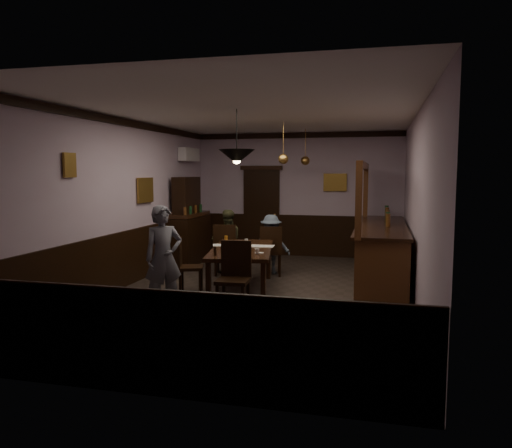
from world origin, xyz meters
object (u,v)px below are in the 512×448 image
(dining_table, at_px, (242,252))
(chair_far_right, at_px, (271,249))
(person_seated_right, at_px, (271,244))
(chair_side, at_px, (186,263))
(bar_counter, at_px, (381,251))
(chair_near, at_px, (234,274))
(sideboard, at_px, (189,229))
(coffee_cup, at_px, (257,251))
(pendant_brass_far, at_px, (305,161))
(person_standing, at_px, (164,258))
(chair_far_left, at_px, (225,248))
(pendant_brass_mid, at_px, (283,159))
(pendant_iron, at_px, (237,157))
(person_seated_left, at_px, (227,241))
(soda_can, at_px, (243,245))

(dining_table, bearing_deg, chair_far_right, 80.59)
(dining_table, bearing_deg, person_seated_right, 84.11)
(chair_side, height_order, bar_counter, bar_counter)
(chair_near, height_order, sideboard, sideboard)
(person_seated_right, height_order, sideboard, sideboard)
(coffee_cup, bearing_deg, pendant_brass_far, 75.89)
(chair_far_right, xyz_separation_m, person_standing, (-1.03, -2.75, 0.24))
(chair_side, bearing_deg, pendant_brass_far, -41.06)
(chair_far_left, distance_m, pendant_brass_mid, 2.08)
(chair_far_left, distance_m, chair_far_right, 0.90)
(pendant_iron, relative_size, pendant_brass_mid, 1.02)
(person_seated_left, bearing_deg, pendant_brass_far, -156.06)
(chair_far_right, height_order, person_standing, person_standing)
(chair_far_right, xyz_separation_m, person_seated_left, (-0.94, 0.12, 0.10))
(dining_table, height_order, sideboard, sideboard)
(person_seated_right, bearing_deg, pendant_brass_far, -105.90)
(person_standing, xyz_separation_m, person_seated_left, (0.09, 2.86, -0.14))
(coffee_cup, xyz_separation_m, pendant_iron, (-0.26, -0.25, 1.48))
(person_seated_right, relative_size, soda_can, 9.93)
(person_standing, distance_m, coffee_cup, 1.50)
(chair_far_right, height_order, coffee_cup, chair_far_right)
(coffee_cup, relative_size, sideboard, 0.04)
(chair_side, xyz_separation_m, bar_counter, (3.20, 1.84, 0.05))
(chair_side, height_order, person_standing, person_standing)
(soda_can, bearing_deg, pendant_iron, -81.75)
(chair_far_left, bearing_deg, dining_table, 109.03)
(coffee_cup, bearing_deg, person_seated_right, 85.95)
(dining_table, xyz_separation_m, person_seated_left, (-0.72, 1.44, -0.04))
(chair_far_left, bearing_deg, pendant_iron, 101.75)
(chair_near, height_order, chair_side, chair_near)
(chair_near, xyz_separation_m, sideboard, (-2.12, 3.56, 0.20))
(dining_table, relative_size, chair_far_right, 2.36)
(chair_side, height_order, sideboard, sideboard)
(chair_side, height_order, soda_can, chair_side)
(chair_far_right, bearing_deg, dining_table, 67.31)
(sideboard, bearing_deg, dining_table, -50.46)
(bar_counter, distance_m, pendant_iron, 3.58)
(chair_far_right, relative_size, person_seated_right, 0.83)
(dining_table, relative_size, person_seated_left, 1.81)
(person_seated_right, height_order, pendant_brass_far, pendant_brass_far)
(sideboard, relative_size, pendant_iron, 2.34)
(chair_far_right, relative_size, person_seated_left, 0.77)
(chair_far_right, distance_m, pendant_iron, 2.74)
(pendant_brass_far, bearing_deg, person_seated_left, -130.87)
(chair_near, distance_m, soda_can, 1.28)
(person_standing, bearing_deg, pendant_brass_mid, 23.84)
(sideboard, relative_size, pendant_brass_far, 2.39)
(dining_table, height_order, person_standing, person_standing)
(dining_table, distance_m, chair_far_left, 1.35)
(person_standing, xyz_separation_m, sideboard, (-1.07, 3.69, -0.01))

